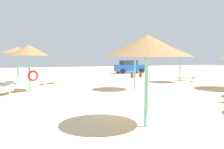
{
  "coord_description": "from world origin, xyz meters",
  "views": [
    {
      "loc": [
        -4.33,
        -9.44,
        2.22
      ],
      "look_at": [
        0.0,
        3.0,
        1.2
      ],
      "focal_mm": 37.37,
      "sensor_mm": 36.0,
      "label": 1
    }
  ],
  "objects_px": {
    "parasol_3": "(180,54)",
    "lounger_4": "(1,90)",
    "parasol_6": "(147,46)",
    "bench_0": "(136,74)",
    "parasol_4": "(29,51)",
    "parked_car": "(130,67)",
    "parasol_8": "(135,48)",
    "parasol_1": "(17,50)",
    "lounger_3": "(188,77)",
    "lounger_1": "(51,80)"
  },
  "relations": [
    {
      "from": "parasol_4",
      "to": "parked_car",
      "type": "distance_m",
      "value": 18.44
    },
    {
      "from": "parasol_1",
      "to": "lounger_3",
      "type": "distance_m",
      "value": 14.79
    },
    {
      "from": "parasol_4",
      "to": "parked_car",
      "type": "height_order",
      "value": "parasol_4"
    },
    {
      "from": "parasol_6",
      "to": "bench_0",
      "type": "bearing_deg",
      "value": 65.8
    },
    {
      "from": "bench_0",
      "to": "parasol_3",
      "type": "bearing_deg",
      "value": -74.89
    },
    {
      "from": "parasol_4",
      "to": "bench_0",
      "type": "distance_m",
      "value": 12.88
    },
    {
      "from": "parasol_1",
      "to": "parasol_4",
      "type": "height_order",
      "value": "parasol_1"
    },
    {
      "from": "lounger_4",
      "to": "bench_0",
      "type": "xyz_separation_m",
      "value": [
        12.19,
        7.92,
        0.02
      ]
    },
    {
      "from": "lounger_3",
      "to": "parked_car",
      "type": "distance_m",
      "value": 11.17
    },
    {
      "from": "lounger_1",
      "to": "parasol_4",
      "type": "bearing_deg",
      "value": -111.42
    },
    {
      "from": "parasol_6",
      "to": "lounger_4",
      "type": "xyz_separation_m",
      "value": [
        -5.04,
        7.98,
        -2.22
      ]
    },
    {
      "from": "parasol_4",
      "to": "parasol_6",
      "type": "distance_m",
      "value": 9.64
    },
    {
      "from": "parasol_4",
      "to": "parked_car",
      "type": "relative_size",
      "value": 0.74
    },
    {
      "from": "parasol_3",
      "to": "lounger_4",
      "type": "relative_size",
      "value": 1.45
    },
    {
      "from": "lounger_4",
      "to": "parasol_6",
      "type": "bearing_deg",
      "value": -57.74
    },
    {
      "from": "parasol_8",
      "to": "lounger_4",
      "type": "relative_size",
      "value": 1.63
    },
    {
      "from": "parasol_6",
      "to": "bench_0",
      "type": "relative_size",
      "value": 1.87
    },
    {
      "from": "parasol_1",
      "to": "bench_0",
      "type": "distance_m",
      "value": 12.05
    },
    {
      "from": "parasol_6",
      "to": "lounger_1",
      "type": "xyz_separation_m",
      "value": [
        -1.89,
        13.05,
        -2.23
      ]
    },
    {
      "from": "parasol_1",
      "to": "parasol_3",
      "type": "height_order",
      "value": "parasol_1"
    },
    {
      "from": "parasol_3",
      "to": "parasol_4",
      "type": "distance_m",
      "value": 12.2
    },
    {
      "from": "parasol_1",
      "to": "bench_0",
      "type": "xyz_separation_m",
      "value": [
        11.5,
        2.7,
        -2.37
      ]
    },
    {
      "from": "parasol_4",
      "to": "lounger_3",
      "type": "relative_size",
      "value": 1.54
    },
    {
      "from": "parked_car",
      "to": "bench_0",
      "type": "bearing_deg",
      "value": -107.23
    },
    {
      "from": "parasol_3",
      "to": "parasol_6",
      "type": "height_order",
      "value": "parasol_6"
    },
    {
      "from": "bench_0",
      "to": "parasol_4",
      "type": "bearing_deg",
      "value": -146.95
    },
    {
      "from": "lounger_1",
      "to": "lounger_4",
      "type": "bearing_deg",
      "value": -121.84
    },
    {
      "from": "lounger_4",
      "to": "parasol_4",
      "type": "bearing_deg",
      "value": 32.88
    },
    {
      "from": "parasol_6",
      "to": "parasol_8",
      "type": "distance_m",
      "value": 8.11
    },
    {
      "from": "parasol_3",
      "to": "bench_0",
      "type": "xyz_separation_m",
      "value": [
        -1.49,
        5.51,
        -2.12
      ]
    },
    {
      "from": "parasol_8",
      "to": "bench_0",
      "type": "xyz_separation_m",
      "value": [
        4.07,
        8.41,
        -2.43
      ]
    },
    {
      "from": "lounger_4",
      "to": "parked_car",
      "type": "bearing_deg",
      "value": 45.33
    },
    {
      "from": "parasol_8",
      "to": "lounger_3",
      "type": "height_order",
      "value": "parasol_8"
    },
    {
      "from": "parasol_1",
      "to": "lounger_4",
      "type": "height_order",
      "value": "parasol_1"
    },
    {
      "from": "parasol_1",
      "to": "parked_car",
      "type": "relative_size",
      "value": 0.74
    },
    {
      "from": "parasol_8",
      "to": "parked_car",
      "type": "xyz_separation_m",
      "value": [
        6.06,
        14.82,
        -1.95
      ]
    },
    {
      "from": "parasol_6",
      "to": "lounger_3",
      "type": "height_order",
      "value": "parasol_6"
    },
    {
      "from": "parasol_3",
      "to": "lounger_3",
      "type": "relative_size",
      "value": 1.45
    },
    {
      "from": "lounger_3",
      "to": "parasol_4",
      "type": "bearing_deg",
      "value": -170.71
    },
    {
      "from": "parasol_8",
      "to": "parked_car",
      "type": "bearing_deg",
      "value": 67.75
    },
    {
      "from": "parasol_4",
      "to": "parasol_6",
      "type": "height_order",
      "value": "parasol_4"
    },
    {
      "from": "lounger_3",
      "to": "lounger_4",
      "type": "relative_size",
      "value": 1.0
    },
    {
      "from": "parasol_1",
      "to": "lounger_3",
      "type": "relative_size",
      "value": 1.55
    },
    {
      "from": "parasol_8",
      "to": "lounger_1",
      "type": "relative_size",
      "value": 1.62
    },
    {
      "from": "parasol_8",
      "to": "bench_0",
      "type": "relative_size",
      "value": 2.02
    },
    {
      "from": "parasol_8",
      "to": "parked_car",
      "type": "relative_size",
      "value": 0.78
    },
    {
      "from": "parasol_4",
      "to": "parasol_3",
      "type": "bearing_deg",
      "value": 6.63
    },
    {
      "from": "parasol_1",
      "to": "parasol_8",
      "type": "distance_m",
      "value": 9.37
    },
    {
      "from": "parasol_4",
      "to": "parasol_8",
      "type": "relative_size",
      "value": 0.94
    },
    {
      "from": "lounger_4",
      "to": "parasol_1",
      "type": "bearing_deg",
      "value": 82.57
    }
  ]
}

